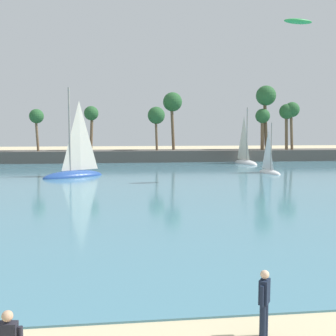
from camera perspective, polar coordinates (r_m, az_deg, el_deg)
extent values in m
cube|color=teal|center=(58.72, -6.38, 0.27)|extent=(220.00, 95.86, 0.06)
cube|color=#514C47|center=(66.57, -6.48, 1.59)|extent=(83.60, 6.00, 1.80)
cylinder|color=brown|center=(70.96, 16.17, 4.94)|extent=(0.77, 0.44, 6.38)
sphere|color=#285B2D|center=(71.03, 16.23, 7.50)|extent=(2.39, 2.39, 2.39)
cylinder|color=brown|center=(65.80, -1.57, 4.71)|extent=(0.55, 0.63, 5.40)
sphere|color=#285B2D|center=(65.84, -1.58, 7.05)|extent=(2.65, 2.65, 2.65)
cylinder|color=brown|center=(70.80, 15.54, 4.83)|extent=(0.56, 0.65, 6.09)
sphere|color=#285B2D|center=(70.86, 15.60, 7.28)|extent=(2.40, 2.40, 2.40)
cylinder|color=brown|center=(70.04, 12.49, 4.61)|extent=(0.64, 0.61, 5.38)
sphere|color=#285B2D|center=(70.07, 12.53, 6.80)|extent=(2.32, 2.32, 2.32)
cylinder|color=brown|center=(66.94, -10.18, 4.78)|extent=(0.69, 0.75, 5.74)
sphere|color=#285B2D|center=(66.99, -10.22, 7.22)|extent=(2.21, 2.21, 2.21)
cylinder|color=brown|center=(66.45, -17.10, 4.40)|extent=(0.62, 0.40, 5.20)
sphere|color=#285B2D|center=(66.48, -17.16, 6.64)|extent=(2.13, 2.13, 2.13)
cylinder|color=brown|center=(70.73, 12.89, 5.93)|extent=(0.95, 0.70, 8.66)
sphere|color=#285B2D|center=(70.93, 12.96, 9.41)|extent=(3.20, 3.20, 3.20)
cylinder|color=brown|center=(67.68, 0.61, 5.64)|extent=(0.85, 0.76, 7.58)
sphere|color=#285B2D|center=(67.82, 0.61, 8.83)|extent=(3.01, 3.01, 3.01)
sphere|color=tan|center=(8.75, -20.67, -18.03)|extent=(0.21, 0.21, 0.21)
cylinder|color=#141E33|center=(11.09, 12.83, -19.07)|extent=(0.15, 0.15, 0.86)
cylinder|color=#141E33|center=(10.90, 12.53, -19.52)|extent=(0.15, 0.15, 0.86)
cube|color=#141E33|center=(10.72, 12.76, -15.78)|extent=(0.36, 0.39, 0.58)
sphere|color=beige|center=(10.58, 12.80, -13.71)|extent=(0.21, 0.21, 0.21)
cylinder|color=#141E33|center=(10.94, 13.06, -15.57)|extent=(0.09, 0.09, 0.50)
cylinder|color=#141E33|center=(10.52, 12.43, -16.41)|extent=(0.09, 0.09, 0.50)
ellipsoid|color=white|center=(62.91, 10.33, 0.57)|extent=(2.86, 6.22, 1.20)
cylinder|color=gray|center=(62.45, 10.52, 4.52)|extent=(0.18, 0.18, 7.49)
pyramid|color=silver|center=(63.36, 10.08, 4.03)|extent=(0.67, 2.68, 6.37)
ellipsoid|color=#234793|center=(45.71, -12.53, -1.15)|extent=(6.79, 5.56, 1.37)
cylinder|color=gray|center=(45.28, -13.03, 5.06)|extent=(0.20, 0.20, 8.54)
pyramid|color=silver|center=(45.85, -11.73, 4.28)|extent=(2.65, 1.91, 7.26)
ellipsoid|color=white|center=(49.64, 13.44, -0.68)|extent=(1.87, 4.37, 0.85)
cylinder|color=gray|center=(49.25, 13.63, 2.84)|extent=(0.13, 0.13, 5.29)
pyramid|color=white|center=(49.89, 13.22, 2.42)|extent=(0.40, 1.90, 4.49)
ellipsoid|color=green|center=(43.16, 16.99, 18.22)|extent=(3.05, 1.51, 0.47)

